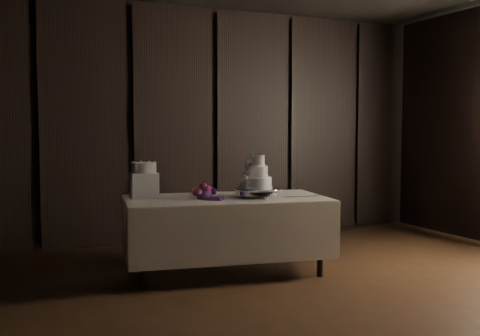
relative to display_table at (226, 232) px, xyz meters
name	(u,v)px	position (x,y,z in m)	size (l,w,h in m)	color
room	(388,121)	(0.59, -1.75, 1.08)	(6.08, 7.08, 3.08)	black
display_table	(226,232)	(0.00, 0.00, 0.00)	(2.12, 1.32, 0.76)	#EFE3CF
cake_stand	(258,193)	(0.30, -0.10, 0.39)	(0.48, 0.48, 0.09)	silver
wedding_cake	(256,175)	(0.27, -0.11, 0.56)	(0.31, 0.28, 0.33)	white
bouquet	(204,193)	(-0.24, -0.03, 0.41)	(0.29, 0.39, 0.19)	#D55A6F
box_pedestal	(144,185)	(-0.76, 0.29, 0.47)	(0.26, 0.26, 0.25)	white
small_cake	(144,168)	(-0.76, 0.29, 0.64)	(0.25, 0.25, 0.10)	white
cake_knife	(298,197)	(0.66, -0.28, 0.35)	(0.37, 0.02, 0.01)	silver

